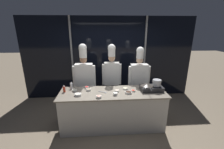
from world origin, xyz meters
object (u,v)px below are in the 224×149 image
(prep_bowl_rice, at_px, (115,94))
(prep_bowl_bell_pepper, at_px, (87,87))
(squeeze_bottle_chili, at_px, (64,89))
(chef_line, at_px, (139,76))
(prep_bowl_chicken, at_px, (117,91))
(prep_bowl_chili_flakes, at_px, (133,91))
(prep_bowl_noodles, at_px, (125,88))
(prep_bowl_soy_glaze, at_px, (128,92))
(serving_spoon_slotted, at_px, (104,92))
(frying_pan, at_px, (147,85))
(prep_bowl_onion, at_px, (78,94))
(chef_head, at_px, (84,75))
(prep_bowl_shrimp, at_px, (99,97))
(squeeze_bottle_clear, at_px, (71,85))
(portable_stove, at_px, (151,88))
(prep_bowl_mushrooms, at_px, (89,90))
(prep_bowl_bean_sprouts, at_px, (74,90))
(stock_pot, at_px, (157,83))
(chef_sous, at_px, (112,73))

(prep_bowl_rice, bearing_deg, prep_bowl_bell_pepper, 147.08)
(squeeze_bottle_chili, distance_m, chef_line, 2.02)
(prep_bowl_chicken, bearing_deg, prep_bowl_chili_flakes, -3.62)
(prep_bowl_bell_pepper, relative_size, prep_bowl_chili_flakes, 0.98)
(prep_bowl_noodles, bearing_deg, prep_bowl_soy_glaze, -81.78)
(serving_spoon_slotted, bearing_deg, squeeze_bottle_chili, 174.63)
(frying_pan, xyz_separation_m, prep_bowl_rice, (-0.77, -0.19, -0.10))
(prep_bowl_onion, relative_size, serving_spoon_slotted, 0.75)
(prep_bowl_bell_pepper, bearing_deg, chef_line, 17.77)
(serving_spoon_slotted, bearing_deg, chef_head, 124.75)
(prep_bowl_chicken, distance_m, prep_bowl_onion, 0.90)
(prep_bowl_chicken, height_order, serving_spoon_slotted, prep_bowl_chicken)
(prep_bowl_chicken, height_order, prep_bowl_shrimp, prep_bowl_shrimp)
(squeeze_bottle_clear, bearing_deg, frying_pan, -7.75)
(portable_stove, bearing_deg, prep_bowl_mushrooms, 176.18)
(chef_line, bearing_deg, frying_pan, 92.18)
(prep_bowl_soy_glaze, distance_m, chef_line, 0.92)
(squeeze_bottle_clear, xyz_separation_m, prep_bowl_shrimp, (0.67, -0.55, -0.06))
(prep_bowl_bean_sprouts, bearing_deg, prep_bowl_noodles, 1.03)
(stock_pot, distance_m, chef_sous, 1.29)
(squeeze_bottle_chili, height_order, chef_line, chef_line)
(prep_bowl_rice, xyz_separation_m, prep_bowl_mushrooms, (-0.61, 0.30, -0.01))
(chef_line, bearing_deg, chef_head, -0.96)
(prep_bowl_rice, bearing_deg, prep_bowl_chicken, 73.74)
(squeeze_bottle_clear, xyz_separation_m, prep_bowl_chicken, (1.10, -0.24, -0.07))
(frying_pan, relative_size, chef_line, 0.28)
(squeeze_bottle_chili, relative_size, serving_spoon_slotted, 0.89)
(prep_bowl_mushrooms, bearing_deg, prep_bowl_rice, -26.11)
(prep_bowl_noodles, bearing_deg, portable_stove, -10.79)
(squeeze_bottle_clear, bearing_deg, prep_bowl_bean_sprouts, -58.40)
(prep_bowl_bell_pepper, xyz_separation_m, prep_bowl_bean_sprouts, (-0.28, -0.14, -0.01))
(prep_bowl_soy_glaze, bearing_deg, prep_bowl_onion, -177.73)
(chef_head, relative_size, chef_line, 1.05)
(prep_bowl_onion, distance_m, prep_bowl_noodles, 1.14)
(frying_pan, relative_size, prep_bowl_mushrooms, 4.54)
(chef_line, bearing_deg, prep_bowl_bell_pepper, 18.02)
(chef_sous, bearing_deg, prep_bowl_bell_pepper, 42.22)
(prep_bowl_bell_pepper, relative_size, prep_bowl_onion, 0.64)
(prep_bowl_shrimp, distance_m, prep_bowl_bean_sprouts, 0.71)
(chef_sous, distance_m, chef_line, 0.77)
(stock_pot, distance_m, prep_bowl_bell_pepper, 1.69)
(serving_spoon_slotted, bearing_deg, prep_bowl_mushrooms, 159.22)
(prep_bowl_mushrooms, bearing_deg, prep_bowl_bell_pepper, 112.54)
(squeeze_bottle_clear, xyz_separation_m, prep_bowl_mushrooms, (0.43, -0.14, -0.06))
(frying_pan, relative_size, prep_bowl_rice, 5.23)
(chef_sous, bearing_deg, prep_bowl_noodles, 114.17)
(prep_bowl_mushrooms, bearing_deg, prep_bowl_soy_glaze, -13.59)
(serving_spoon_slotted, bearing_deg, squeeze_bottle_clear, 160.56)
(prep_bowl_onion, bearing_deg, chef_head, 86.40)
(stock_pot, relative_size, chef_sous, 0.12)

